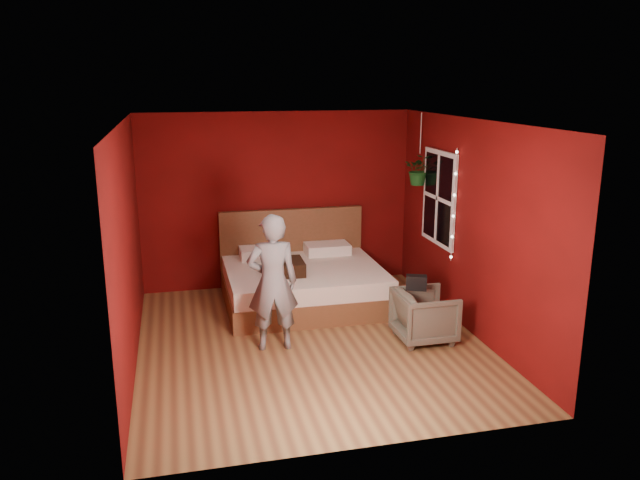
{
  "coord_description": "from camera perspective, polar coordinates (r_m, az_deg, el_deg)",
  "views": [
    {
      "loc": [
        -1.48,
        -6.74,
        3.06
      ],
      "look_at": [
        0.21,
        0.4,
        1.15
      ],
      "focal_mm": 35.0,
      "sensor_mm": 36.0,
      "label": 1
    }
  ],
  "objects": [
    {
      "name": "window",
      "position": [
        8.52,
        10.79,
        3.79
      ],
      "size": [
        0.05,
        0.97,
        1.27
      ],
      "color": "white",
      "rests_on": "room_walls"
    },
    {
      "name": "bed",
      "position": [
        8.74,
        -1.62,
        -3.77
      ],
      "size": [
        2.14,
        1.82,
        1.18
      ],
      "color": "brown",
      "rests_on": "ground"
    },
    {
      "name": "hanging_plant",
      "position": [
        8.89,
        9.07,
        6.39
      ],
      "size": [
        0.5,
        0.48,
        1.0
      ],
      "color": "silver",
      "rests_on": "room_walls"
    },
    {
      "name": "throw_pillow",
      "position": [
        8.29,
        -3.3,
        -2.49
      ],
      "size": [
        0.52,
        0.52,
        0.18
      ],
      "primitive_type": "cube",
      "rotation": [
        0.0,
        0.0,
        -0.03
      ],
      "color": "black",
      "rests_on": "bed"
    },
    {
      "name": "fairy_lights",
      "position": [
        8.04,
        12.14,
        3.09
      ],
      "size": [
        0.04,
        0.04,
        1.45
      ],
      "color": "silver",
      "rests_on": "room_walls"
    },
    {
      "name": "handbag",
      "position": [
        7.5,
        8.79,
        -3.87
      ],
      "size": [
        0.27,
        0.2,
        0.17
      ],
      "primitive_type": "cube",
      "rotation": [
        0.0,
        0.0,
        -0.37
      ],
      "color": "black",
      "rests_on": "armchair"
    },
    {
      "name": "room_walls",
      "position": [
        7.03,
        -0.91,
        3.28
      ],
      "size": [
        4.04,
        4.54,
        2.62
      ],
      "color": "#690B0B",
      "rests_on": "ground"
    },
    {
      "name": "floor",
      "position": [
        7.55,
        -0.86,
        -9.32
      ],
      "size": [
        4.5,
        4.5,
        0.0
      ],
      "primitive_type": "plane",
      "color": "olive",
      "rests_on": "ground"
    },
    {
      "name": "armchair",
      "position": [
        7.6,
        9.54,
        -6.84
      ],
      "size": [
        0.68,
        0.66,
        0.62
      ],
      "primitive_type": "imported",
      "rotation": [
        0.0,
        0.0,
        1.58
      ],
      "color": "#615C4D",
      "rests_on": "ground"
    },
    {
      "name": "person",
      "position": [
        7.14,
        -4.36,
        -3.9
      ],
      "size": [
        0.6,
        0.41,
        1.6
      ],
      "primitive_type": "imported",
      "rotation": [
        0.0,
        0.0,
        3.09
      ],
      "color": "slate",
      "rests_on": "ground"
    }
  ]
}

